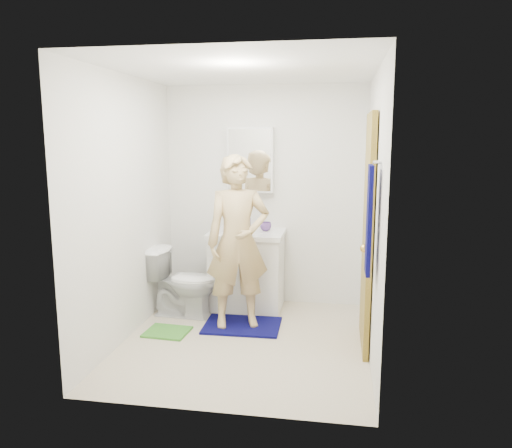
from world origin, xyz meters
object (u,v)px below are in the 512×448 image
(soap_dispenser, at_px, (230,222))
(toothbrush_cup, at_px, (266,227))
(vanity_cabinet, at_px, (247,272))
(toilet, at_px, (183,282))
(towel, at_px, (369,220))
(medicine_cabinet, at_px, (251,160))
(man, at_px, (238,242))

(soap_dispenser, bearing_deg, toothbrush_cup, 14.32)
(vanity_cabinet, relative_size, toilet, 1.12)
(toilet, bearing_deg, towel, -118.42)
(medicine_cabinet, height_order, towel, medicine_cabinet)
(medicine_cabinet, xyz_separation_m, man, (0.02, -0.79, -0.75))
(medicine_cabinet, relative_size, toilet, 0.98)
(medicine_cabinet, height_order, man, medicine_cabinet)
(toothbrush_cup, bearing_deg, towel, -57.51)
(vanity_cabinet, distance_m, towel, 2.08)
(medicine_cabinet, distance_m, towel, 2.11)
(medicine_cabinet, relative_size, toothbrush_cup, 5.81)
(towel, distance_m, toothbrush_cup, 1.87)
(towel, height_order, toilet, towel)
(medicine_cabinet, bearing_deg, vanity_cabinet, -90.00)
(soap_dispenser, distance_m, toothbrush_cup, 0.38)
(vanity_cabinet, relative_size, soap_dispenser, 4.00)
(toilet, distance_m, man, 0.83)
(vanity_cabinet, relative_size, towel, 1.00)
(vanity_cabinet, relative_size, medicine_cabinet, 1.14)
(toilet, xyz_separation_m, toothbrush_cup, (0.81, 0.40, 0.54))
(soap_dispenser, height_order, man, man)
(man, bearing_deg, vanity_cabinet, 72.44)
(medicine_cabinet, distance_m, man, 1.08)
(toothbrush_cup, height_order, man, man)
(vanity_cabinet, distance_m, soap_dispenser, 0.58)
(medicine_cabinet, relative_size, towel, 0.87)
(soap_dispenser, height_order, toothbrush_cup, soap_dispenser)
(medicine_cabinet, distance_m, toothbrush_cup, 0.75)
(soap_dispenser, bearing_deg, vanity_cabinet, 9.00)
(medicine_cabinet, xyz_separation_m, soap_dispenser, (-0.17, -0.25, -0.65))
(man, bearing_deg, towel, -57.65)
(vanity_cabinet, xyz_separation_m, toilet, (-0.61, -0.34, -0.04))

